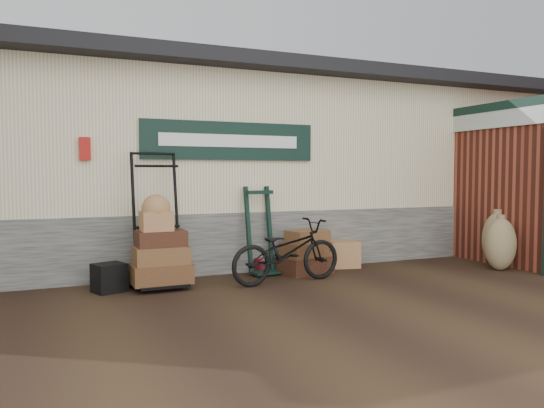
# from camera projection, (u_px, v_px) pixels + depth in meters

# --- Properties ---
(ground) EXTENTS (80.00, 80.00, 0.00)m
(ground) POSITION_uv_depth(u_px,v_px,m) (276.00, 285.00, 7.03)
(ground) COLOR black
(ground) RESTS_ON ground
(station_building) EXTENTS (14.40, 4.10, 3.20)m
(station_building) POSITION_uv_depth(u_px,v_px,m) (214.00, 166.00, 9.44)
(station_building) COLOR #4C4C47
(station_building) RESTS_ON ground
(brick_outbuilding) EXTENTS (1.71, 4.51, 2.62)m
(brick_outbuilding) POSITION_uv_depth(u_px,v_px,m) (480.00, 183.00, 9.91)
(brick_outbuilding) COLOR maroon
(brick_outbuilding) RESTS_ON ground
(porter_trolley) EXTENTS (0.91, 0.69, 1.80)m
(porter_trolley) POSITION_uv_depth(u_px,v_px,m) (157.00, 218.00, 6.90)
(porter_trolley) COLOR black
(porter_trolley) RESTS_ON ground
(green_barrow) EXTENTS (0.51, 0.45, 1.28)m
(green_barrow) POSITION_uv_depth(u_px,v_px,m) (260.00, 231.00, 7.76)
(green_barrow) COLOR black
(green_barrow) RESTS_ON ground
(suitcase_stack) EXTENTS (0.82, 0.61, 0.65)m
(suitcase_stack) POSITION_uv_depth(u_px,v_px,m) (306.00, 252.00, 7.81)
(suitcase_stack) COLOR #3E1D13
(suitcase_stack) RESTS_ON ground
(wicker_hamper) EXTENTS (0.70, 0.52, 0.41)m
(wicker_hamper) POSITION_uv_depth(u_px,v_px,m) (338.00, 254.00, 8.36)
(wicker_hamper) COLOR olive
(wicker_hamper) RESTS_ON ground
(black_trunk) EXTENTS (0.45, 0.42, 0.36)m
(black_trunk) POSITION_uv_depth(u_px,v_px,m) (109.00, 278.00, 6.59)
(black_trunk) COLOR black
(black_trunk) RESTS_ON ground
(bicycle) EXTENTS (0.72, 1.69, 0.95)m
(bicycle) POSITION_uv_depth(u_px,v_px,m) (287.00, 248.00, 7.14)
(bicycle) COLOR black
(bicycle) RESTS_ON ground
(burlap_sack_left) EXTENTS (0.66, 0.62, 0.85)m
(burlap_sack_left) POSITION_uv_depth(u_px,v_px,m) (497.00, 239.00, 8.48)
(burlap_sack_left) COLOR olive
(burlap_sack_left) RESTS_ON ground
(burlap_sack_right) EXTENTS (0.53, 0.46, 0.80)m
(burlap_sack_right) POSITION_uv_depth(u_px,v_px,m) (500.00, 244.00, 8.08)
(burlap_sack_right) COLOR olive
(burlap_sack_right) RESTS_ON ground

